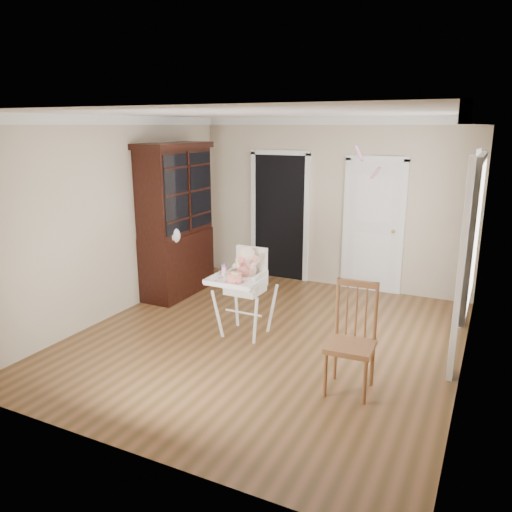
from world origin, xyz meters
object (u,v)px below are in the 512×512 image
at_px(china_cabinet, 176,220).
at_px(dining_chair, 351,342).
at_px(cake, 234,278).
at_px(sippy_cup, 224,270).
at_px(high_chair, 245,282).

relative_size(china_cabinet, dining_chair, 2.12).
distance_m(cake, sippy_cup, 0.33).
distance_m(sippy_cup, china_cabinet, 1.85).
distance_m(high_chair, cake, 0.34).
relative_size(high_chair, china_cabinet, 0.48).
relative_size(sippy_cup, china_cabinet, 0.07).
xyz_separation_m(high_chair, cake, (0.02, -0.31, 0.14)).
xyz_separation_m(cake, sippy_cup, (-0.25, 0.20, 0.01)).
bearing_deg(high_chair, sippy_cup, -154.93).
xyz_separation_m(china_cabinet, dining_chair, (3.26, -1.74, -0.65)).
height_order(sippy_cup, dining_chair, dining_chair).
relative_size(cake, dining_chair, 0.22).
bearing_deg(cake, high_chair, 94.03).
xyz_separation_m(cake, dining_chair, (1.54, -0.44, -0.33)).
bearing_deg(dining_chair, cake, 160.87).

